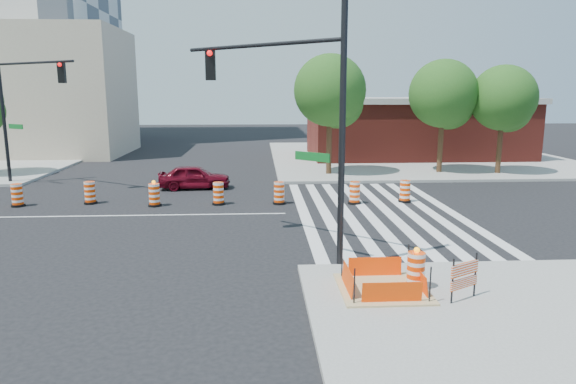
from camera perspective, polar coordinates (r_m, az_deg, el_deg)
The scene contains 22 objects.
ground at distance 22.48m, azimuth -18.45°, elevation -2.51°, with size 120.00×120.00×0.00m, color black.
sidewalk_ne at distance 41.23m, azimuth 13.82°, elevation 3.82°, with size 22.00×22.00×0.15m, color gray.
crosswalk_east at distance 22.27m, azimuth 9.89°, elevation -2.21°, with size 6.75×13.50×0.01m.
lane_centerline at distance 22.48m, azimuth -18.45°, elevation -2.50°, with size 14.00×0.12×0.01m, color silver.
excavation_pit at distance 13.39m, azimuth 10.48°, elevation -10.32°, with size 2.20×2.20×0.90m.
brick_storefront at distance 41.02m, azimuth 13.96°, elevation 6.93°, with size 16.50×8.50×4.60m.
beige_midrise at distance 46.66m, azimuth -26.28°, elevation 9.90°, with size 14.00×10.00×10.00m, color #BBA68F.
red_coupe at distance 27.57m, azimuth -10.37°, elevation 1.67°, with size 1.51×3.75×1.28m, color #580715.
signal_pole_se at distance 15.33m, azimuth 0.64°, elevation 10.78°, with size 4.70×4.18×8.14m.
signal_pole_nw at distance 30.77m, azimuth -27.62°, elevation 9.77°, with size 5.24×3.54×8.19m.
pit_drum at distance 13.49m, azimuth 14.01°, elevation -8.58°, with size 0.56×0.56×1.10m.
barricade at distance 13.11m, azimuth 19.00°, elevation -8.76°, with size 0.83×0.50×1.10m.
tree_north_c at distance 31.12m, azimuth 4.74°, elevation 10.74°, with size 4.29×4.29×7.29m.
tree_north_d at distance 33.06m, azimuth 16.90°, elevation 10.00°, with size 4.12×4.12×7.01m.
tree_north_e at distance 33.85m, azimuth 22.82°, elevation 9.23°, with size 3.92×3.92×6.66m.
median_drum_2 at distance 25.96m, azimuth -27.87°, elevation -0.39°, with size 0.60×0.60×1.02m.
median_drum_3 at distance 25.21m, azimuth -21.14°, elevation -0.15°, with size 0.60×0.60×1.02m.
median_drum_4 at distance 23.77m, azimuth -14.63°, elevation -0.38°, with size 0.60×0.60×1.18m.
median_drum_5 at distance 23.55m, azimuth -7.73°, elevation -0.24°, with size 0.60×0.60×1.02m.
median_drum_6 at distance 23.45m, azimuth -0.99°, elevation -0.19°, with size 0.60×0.60×1.02m.
median_drum_7 at distance 23.68m, azimuth 7.41°, elevation -0.17°, with size 0.60×0.60×1.02m.
median_drum_8 at distance 24.46m, azimuth 12.87°, elevation 0.00°, with size 0.60×0.60×1.02m.
Camera 1 is at (5.90, -21.09, 5.07)m, focal length 32.00 mm.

